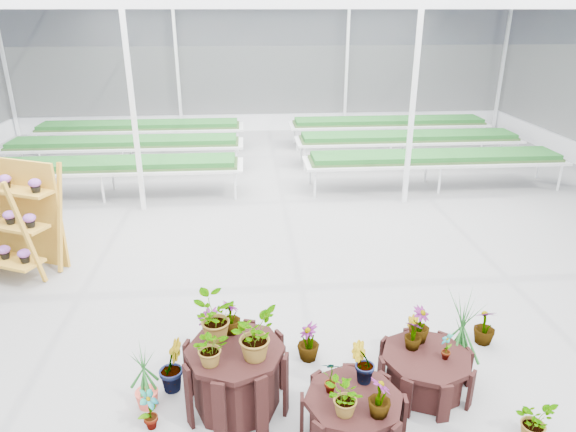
{
  "coord_description": "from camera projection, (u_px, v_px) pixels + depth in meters",
  "views": [
    {
      "loc": [
        -0.61,
        -7.03,
        4.2
      ],
      "look_at": [
        -0.04,
        0.13,
        1.3
      ],
      "focal_mm": 32.0,
      "sensor_mm": 36.0,
      "label": 1
    }
  ],
  "objects": [
    {
      "name": "ground_plane",
      "position": [
        291.0,
        295.0,
        8.12
      ],
      "size": [
        24.0,
        24.0,
        0.0
      ],
      "primitive_type": "plane",
      "color": "gray",
      "rests_on": "ground"
    },
    {
      "name": "greenhouse_shell",
      "position": [
        292.0,
        157.0,
        7.27
      ],
      "size": [
        18.0,
        24.0,
        4.5
      ],
      "primitive_type": null,
      "color": "white",
      "rests_on": "ground"
    },
    {
      "name": "steel_frame",
      "position": [
        292.0,
        157.0,
        7.27
      ],
      "size": [
        18.0,
        24.0,
        4.5
      ],
      "primitive_type": null,
      "color": "silver",
      "rests_on": "ground"
    },
    {
      "name": "nursery_benches",
      "position": [
        270.0,
        152.0,
        14.61
      ],
      "size": [
        16.0,
        7.0,
        0.84
      ],
      "primitive_type": null,
      "color": "silver",
      "rests_on": "ground"
    },
    {
      "name": "plinth_tall",
      "position": [
        236.0,
        378.0,
        5.72
      ],
      "size": [
        1.41,
        1.41,
        0.77
      ],
      "primitive_type": "cylinder",
      "rotation": [
        0.0,
        0.0,
        -0.29
      ],
      "color": "black",
      "rests_on": "ground"
    },
    {
      "name": "plinth_mid",
      "position": [
        352.0,
        419.0,
        5.29
      ],
      "size": [
        1.15,
        1.15,
        0.55
      ],
      "primitive_type": "cylinder",
      "rotation": [
        0.0,
        0.0,
        -0.1
      ],
      "color": "black",
      "rests_on": "ground"
    },
    {
      "name": "plinth_low",
      "position": [
        425.0,
        372.0,
        6.02
      ],
      "size": [
        1.16,
        1.16,
        0.49
      ],
      "primitive_type": "cylinder",
      "rotation": [
        0.0,
        0.0,
        0.08
      ],
      "color": "black",
      "rests_on": "ground"
    },
    {
      "name": "shelf_rack",
      "position": [
        4.0,
        220.0,
        8.55
      ],
      "size": [
        2.01,
        1.58,
        1.88
      ],
      "primitive_type": null,
      "rotation": [
        0.0,
        0.0,
        -0.42
      ],
      "color": "#B68326",
      "rests_on": "ground"
    },
    {
      "name": "nursery_plants",
      "position": [
        313.0,
        353.0,
        5.79
      ],
      "size": [
        4.67,
        3.14,
        1.32
      ],
      "color": "#1A501D",
      "rests_on": "ground"
    }
  ]
}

